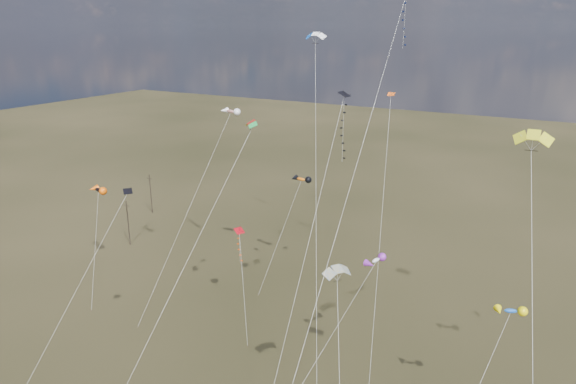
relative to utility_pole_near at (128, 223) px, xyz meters
The scene contains 16 objects.
utility_pole_near is the anchor object (origin of this frame).
utility_pole_far 16.12m from the utility_pole_near, 119.74° to the left, with size 1.40×0.20×8.00m.
diamond_black_high 50.95m from the utility_pole_near, 16.46° to the right, with size 1.11×17.65×30.22m.
diamond_navy_tall 58.89m from the utility_pole_near, 15.05° to the right, with size 1.56×27.57×39.13m.
diamond_black_mid 39.29m from the utility_pole_near, 47.74° to the right, with size 7.96×11.53×21.27m.
diamond_red_low 32.18m from the utility_pole_near, 18.48° to the right, with size 5.07×6.03×12.35m.
diamond_orange_center 50.65m from the utility_pole_near, ahead, with size 5.12×16.49×29.22m.
parafoil_yellow 70.96m from the utility_pole_near, 20.82° to the right, with size 7.32×26.24×30.36m.
parafoil_blue_white 48.55m from the utility_pole_near, ahead, with size 12.34×21.82×35.96m.
parafoil_striped 55.23m from the utility_pole_near, 25.06° to the right, with size 6.42×10.98×17.58m.
parafoil_tricolor 45.02m from the utility_pole_near, 23.78° to the right, with size 4.30×23.57×27.52m.
novelty_black_orange 14.74m from the utility_pole_near, 61.49° to the right, with size 7.92×9.69×14.25m.
novelty_orange_black 33.31m from the utility_pole_near, ahead, with size 3.80×9.45×15.82m.
novelty_white_purple 51.13m from the utility_pole_near, 14.74° to the right, with size 5.94×11.03×14.03m.
novelty_redwhite_stripe 30.01m from the utility_pole_near, ahead, with size 4.00×20.31×25.35m.
novelty_blue_yellow 64.22m from the utility_pole_near, 14.05° to the right, with size 4.54×11.71×13.42m.
Camera 1 is at (25.69, -28.48, 36.26)m, focal length 32.00 mm.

